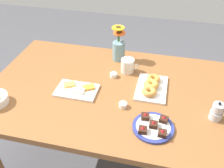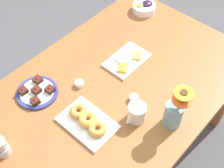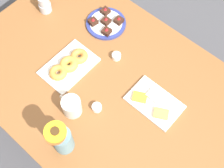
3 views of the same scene
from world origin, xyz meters
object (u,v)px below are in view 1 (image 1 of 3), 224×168
Objects in this scene: croissant_platter at (151,86)px; moka_pot at (217,112)px; coffee_mug at (128,65)px; jam_cup_honey at (113,75)px; cheese_platter at (77,90)px; dining_table at (112,99)px; flower_vase at (119,49)px; jam_cup_berry at (123,105)px; dessert_plate at (153,127)px.

moka_pot reaches higher than croissant_platter.
moka_pot reaches higher than coffee_mug.
croissant_platter is at bearing -15.96° from jam_cup_honey.
cheese_platter is (-0.27, -0.29, -0.04)m from coffee_mug.
flower_vase is (-0.04, 0.36, 0.17)m from dining_table.
jam_cup_berry is 0.19× the size of flower_vase.
croissant_platter is at bearing -47.72° from flower_vase.
croissant_platter is 0.28m from jam_cup_honey.
dessert_plate is at bearing -154.96° from moka_pot.
jam_cup_honey reaches higher than dining_table.
jam_cup_honey is at bearing 113.45° from jam_cup_berry.
croissant_platter is 5.83× the size of jam_cup_honey.
croissant_platter is (0.45, 0.13, 0.01)m from cheese_platter.
flower_vase reaches higher than jam_cup_berry.
cheese_platter is 0.48m from flower_vase.
coffee_mug reaches higher than jam_cup_honey.
flower_vase reaches higher than dessert_plate.
jam_cup_berry is 0.40× the size of moka_pot.
jam_cup_berry is 0.22× the size of dessert_plate.
croissant_platter is at bearing 15.80° from cheese_platter.
moka_pot is at bearing -25.79° from croissant_platter.
moka_pot is (0.33, 0.15, 0.04)m from dessert_plate.
jam_cup_berry is at bearing -66.55° from jam_cup_honey.
dining_table is 13.45× the size of moka_pot.
coffee_mug is 0.24m from croissant_platter.
jam_cup_honey is (-0.08, -0.08, -0.03)m from coffee_mug.
dining_table is at bearing 124.30° from jam_cup_berry.
dining_table is at bearing 136.43° from dessert_plate.
dining_table is at bearing 18.69° from cheese_platter.
cheese_platter is at bearing -133.16° from coffee_mug.
moka_pot reaches higher than dessert_plate.
dining_table is at bearing 168.73° from moka_pot.
jam_cup_berry is at bearing 145.92° from dessert_plate.
moka_pot is (0.64, -0.26, 0.03)m from jam_cup_honey.
dining_table is 12.60× the size of coffee_mug.
dining_table is 0.64m from moka_pot.
cheese_platter is 1.02× the size of flower_vase.
coffee_mug is 0.49× the size of cheese_platter.
croissant_platter is 0.34m from dessert_plate.
moka_pot is at bearing 25.04° from dessert_plate.
dining_table is at bearing -81.02° from jam_cup_honey.
cheese_platter reaches higher than dining_table.
dessert_plate is (0.50, -0.21, 0.00)m from cheese_platter.
cheese_platter is 0.93× the size of croissant_platter.
jam_cup_honey is (-0.26, 0.08, -0.01)m from croissant_platter.
coffee_mug is 0.57× the size of dessert_plate.
coffee_mug is 0.55m from dessert_plate.
flower_vase is at bearing 116.94° from dessert_plate.
dessert_plate is at bearing -82.13° from croissant_platter.
croissant_platter is at bearing 55.16° from jam_cup_berry.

